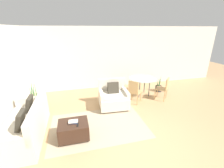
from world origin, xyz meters
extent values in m
plane|color=tan|center=(0.00, 0.00, 0.00)|extent=(20.00, 20.00, 0.00)
cube|color=silver|center=(0.00, 3.90, 1.38)|extent=(12.00, 0.06, 2.75)
cube|color=tan|center=(-0.81, 0.87, 0.00)|extent=(2.69, 1.78, 0.00)
cube|color=brown|center=(-0.81, 0.28, 0.00)|extent=(2.64, 0.06, 0.00)
cube|color=brown|center=(-0.81, 0.58, 0.00)|extent=(2.64, 0.06, 0.00)
cube|color=brown|center=(-0.81, 0.87, 0.00)|extent=(2.64, 0.06, 0.00)
cube|color=brown|center=(-0.81, 1.17, 0.00)|extent=(2.64, 0.06, 0.00)
cube|color=brown|center=(-0.81, 1.47, 0.00)|extent=(2.64, 0.06, 0.00)
cube|color=beige|center=(-2.72, 0.90, 0.22)|extent=(0.91, 2.00, 0.43)
cube|color=beige|center=(-2.34, 0.90, 0.68)|extent=(0.14, 2.00, 0.50)
cube|color=beige|center=(-2.72, 1.84, 0.56)|extent=(0.84, 0.12, 0.26)
cube|color=beige|center=(-2.72, -0.04, 0.56)|extent=(0.84, 0.12, 0.26)
cube|color=#383328|center=(-2.63, 1.35, 0.71)|extent=(0.19, 0.40, 0.41)
cube|color=#383328|center=(-2.63, 0.55, 0.71)|extent=(0.19, 0.40, 0.41)
cube|color=beige|center=(-0.11, 1.81, 0.25)|extent=(1.03, 0.90, 0.37)
cube|color=beige|center=(-0.11, 1.78, 0.48)|extent=(0.78, 0.77, 0.10)
cube|color=beige|center=(-0.09, 2.17, 0.70)|extent=(0.98, 0.18, 0.54)
cube|color=beige|center=(-0.54, 1.84, 0.53)|extent=(0.17, 0.78, 0.20)
cube|color=beige|center=(0.32, 1.78, 0.53)|extent=(0.17, 0.78, 0.20)
cylinder|color=brown|center=(-0.54, 1.50, 0.03)|extent=(0.05, 0.05, 0.06)
cylinder|color=brown|center=(0.28, 1.45, 0.03)|extent=(0.05, 0.05, 0.06)
cylinder|color=brown|center=(-0.50, 2.18, 0.03)|extent=(0.05, 0.05, 0.06)
cylinder|color=brown|center=(0.32, 2.12, 0.03)|extent=(0.05, 0.05, 0.06)
cube|color=#383328|center=(-0.10, 1.92, 0.71)|extent=(0.40, 0.24, 0.40)
cube|color=#382319|center=(-1.50, 0.54, 0.24)|extent=(0.74, 0.57, 0.40)
cylinder|color=black|center=(-1.82, 0.30, 0.02)|extent=(0.04, 0.04, 0.04)
cylinder|color=black|center=(-1.19, 0.30, 0.02)|extent=(0.04, 0.04, 0.04)
cylinder|color=black|center=(-1.82, 0.77, 0.02)|extent=(0.04, 0.04, 0.04)
cylinder|color=black|center=(-1.19, 0.77, 0.02)|extent=(0.04, 0.04, 0.04)
cube|color=#2D478C|center=(-1.49, 0.55, 0.45)|extent=(0.23, 0.17, 0.03)
cube|color=beige|center=(-1.49, 0.55, 0.48)|extent=(0.24, 0.16, 0.02)
cube|color=black|center=(-1.39, 0.43, 0.44)|extent=(0.06, 0.16, 0.01)
cylinder|color=maroon|center=(-2.77, 2.38, 0.15)|extent=(0.41, 0.41, 0.30)
cylinder|color=black|center=(-2.77, 2.38, 0.29)|extent=(0.38, 0.38, 0.02)
cone|color=#2D6B38|center=(-2.68, 2.40, 0.67)|extent=(0.05, 0.11, 0.74)
cone|color=#2D6B38|center=(-2.75, 2.43, 0.67)|extent=(0.10, 0.07, 0.74)
cone|color=#2D6B38|center=(-2.80, 2.41, 0.75)|extent=(0.13, 0.13, 0.89)
cone|color=#2D6B38|center=(-2.82, 2.33, 0.63)|extent=(0.09, 0.09, 0.66)
cone|color=#2D6B38|center=(-2.75, 2.35, 0.66)|extent=(0.09, 0.07, 0.71)
cylinder|color=#99A8AD|center=(1.32, 2.56, 0.73)|extent=(1.11, 1.11, 0.01)
cylinder|color=#59595B|center=(1.11, 2.34, 0.36)|extent=(0.04, 0.04, 0.73)
cylinder|color=#59595B|center=(1.54, 2.34, 0.36)|extent=(0.04, 0.04, 0.73)
cylinder|color=#59595B|center=(1.11, 2.77, 0.36)|extent=(0.04, 0.04, 0.73)
cylinder|color=#59595B|center=(1.54, 2.77, 0.36)|extent=(0.04, 0.04, 0.73)
cube|color=tan|center=(0.77, 2.00, 0.43)|extent=(0.59, 0.59, 0.03)
cube|color=tan|center=(0.63, 1.87, 0.68)|extent=(0.29, 0.29, 0.45)
cylinder|color=tan|center=(1.02, 2.00, 0.21)|extent=(0.03, 0.03, 0.42)
cylinder|color=tan|center=(0.77, 2.26, 0.21)|extent=(0.03, 0.03, 0.42)
cylinder|color=tan|center=(0.77, 1.75, 0.21)|extent=(0.03, 0.03, 0.42)
cylinder|color=tan|center=(0.51, 2.00, 0.21)|extent=(0.03, 0.03, 0.42)
cube|color=tan|center=(1.88, 2.00, 0.43)|extent=(0.59, 0.59, 0.03)
cube|color=tan|center=(2.01, 1.87, 0.68)|extent=(0.29, 0.29, 0.45)
cylinder|color=tan|center=(1.88, 2.26, 0.21)|extent=(0.03, 0.03, 0.42)
cylinder|color=tan|center=(1.62, 2.00, 0.21)|extent=(0.03, 0.03, 0.42)
cylinder|color=tan|center=(2.13, 2.00, 0.21)|extent=(0.03, 0.03, 0.42)
cylinder|color=tan|center=(1.88, 1.75, 0.21)|extent=(0.03, 0.03, 0.42)
cylinder|color=#333338|center=(2.23, 2.74, 0.12)|extent=(0.29, 0.29, 0.24)
cylinder|color=black|center=(2.23, 2.74, 0.23)|extent=(0.27, 0.27, 0.02)
cone|color=#2D6B38|center=(2.28, 2.75, 0.50)|extent=(0.05, 0.08, 0.52)
cone|color=#2D6B38|center=(2.19, 2.78, 0.41)|extent=(0.07, 0.07, 0.34)
cone|color=#2D6B38|center=(2.22, 2.71, 0.44)|extent=(0.06, 0.05, 0.41)
camera|label=1|loc=(-1.36, -2.75, 2.64)|focal=24.00mm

